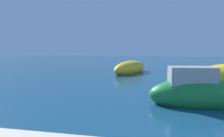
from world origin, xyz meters
name	(u,v)px	position (x,y,z in m)	size (l,w,h in m)	color
moored_boat_1	(130,68)	(-9.18, 10.87, 0.35)	(3.00, 4.61, 1.27)	gold
moored_boat_5	(198,93)	(-5.74, 2.36, 0.44)	(3.84, 1.83, 1.70)	#197233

